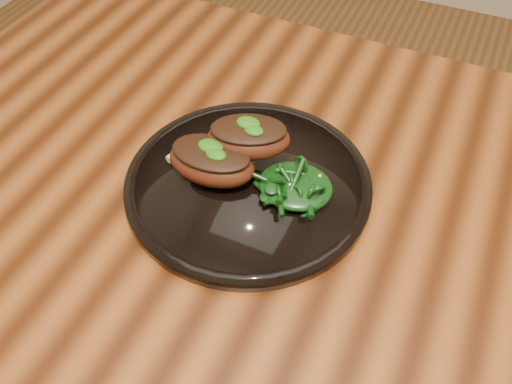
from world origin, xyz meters
TOP-DOWN VIEW (x-y plane):
  - desk at (0.00, 0.00)m, footprint 1.60×0.80m
  - plate at (-0.25, -0.00)m, footprint 0.32×0.32m
  - lamb_chop_front at (-0.30, -0.01)m, footprint 0.12×0.08m
  - lamb_chop_back at (-0.26, 0.03)m, footprint 0.12×0.10m
  - herb_smear at (-0.29, 0.06)m, footprint 0.07×0.05m
  - greens_heap at (-0.19, 0.00)m, footprint 0.09×0.09m

SIDE VIEW (x-z plane):
  - desk at x=0.00m, z-range 0.29..1.04m
  - plate at x=-0.25m, z-range 0.75..0.77m
  - herb_smear at x=-0.29m, z-range 0.77..0.77m
  - greens_heap at x=-0.19m, z-range 0.77..0.80m
  - lamb_chop_front at x=-0.30m, z-range 0.77..0.82m
  - lamb_chop_back at x=-0.26m, z-range 0.79..0.83m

